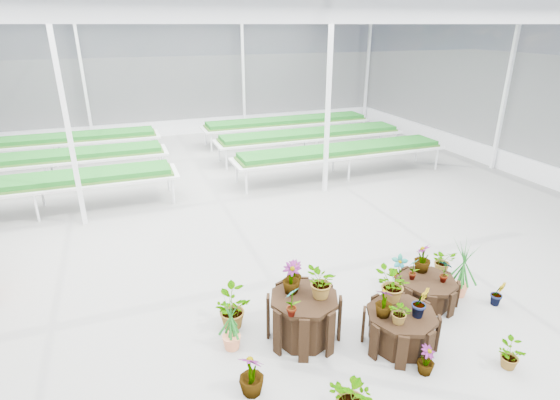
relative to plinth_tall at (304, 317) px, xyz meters
name	(u,v)px	position (x,y,z in m)	size (l,w,h in m)	color
ground_plane	(267,291)	(-0.11, 1.28, -0.34)	(24.00, 24.00, 0.00)	gray
greenhouse_shell	(266,164)	(-0.11, 1.28, 1.91)	(18.00, 24.00, 4.50)	white
steel_frame	(266,164)	(-0.11, 1.28, 1.91)	(18.00, 24.00, 4.50)	silver
nursery_benches	(192,156)	(-0.11, 8.48, 0.08)	(16.00, 7.00, 0.84)	silver
plinth_tall	(304,317)	(0.00, 0.00, 0.00)	(1.01, 1.01, 0.69)	black
plinth_mid	(400,329)	(1.20, -0.60, -0.08)	(1.00, 1.00, 0.53)	black
plinth_low	(427,291)	(2.20, 0.10, -0.13)	(0.93, 0.93, 0.42)	black
nursery_plants	(358,303)	(0.77, -0.16, 0.15)	(4.61, 2.80, 1.18)	#145517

